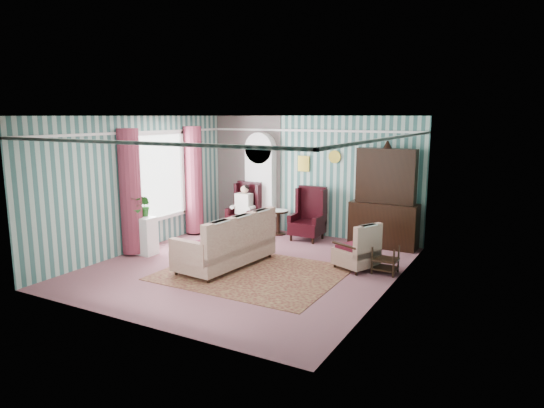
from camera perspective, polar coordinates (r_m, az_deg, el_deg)
The scene contains 17 objects.
floor at distance 9.55m, azimuth -2.94°, elevation -7.36°, with size 6.00×6.00×0.00m, color #7F4A52.
room_shell at distance 9.62m, azimuth -5.63°, elevation 4.96°, with size 5.53×6.02×2.91m.
bookcase at distance 12.35m, azimuth -1.38°, elevation 2.06°, with size 0.80×0.28×2.24m, color silver.
dresser_hutch at distance 10.97m, azimuth 13.12°, elevation 1.05°, with size 1.50×0.56×2.36m, color black.
wingback_left at distance 12.23m, azimuth -3.31°, elevation -0.39°, with size 0.76×0.80×1.25m, color black.
wingback_right at distance 11.42m, azimuth 4.16°, elevation -1.18°, with size 0.76×0.80×1.25m, color black.
seated_woman at distance 12.24m, azimuth -3.30°, elevation -0.55°, with size 0.44×0.40×1.18m, color silver, non-canonical shape.
round_side_table at distance 11.98m, azimuth 0.74°, elevation -2.19°, with size 0.50×0.50×0.60m, color black.
nest_table at distance 9.31m, azimuth 13.20°, elevation -6.35°, with size 0.45×0.38×0.54m, color black.
plant_stand at distance 10.64m, azimuth -14.91°, elevation -3.60°, with size 0.55×0.35×0.80m, color silver.
rug at distance 9.15m, azimuth -2.32°, elevation -8.11°, with size 3.20×2.60×0.01m, color #501A1C.
sofa at distance 9.49m, azimuth -5.52°, elevation -4.27°, with size 2.14×0.99×1.03m, color #B9A78F.
floral_armchair at distance 9.40m, azimuth 9.91°, elevation -4.36°, with size 0.75×0.77×1.08m, color #B8A88E.
coffee_table at distance 9.33m, azimuth -8.36°, elevation -6.63°, with size 0.87×0.45×0.39m, color black.
potted_plant_a at distance 10.43m, azimuth -15.76°, elevation -0.39°, with size 0.41×0.35×0.45m, color #20581B.
potted_plant_b at distance 10.56m, azimuth -14.69°, elevation -0.24°, with size 0.24×0.20×0.44m, color #1F581B.
potted_plant_c at distance 10.65m, azimuth -15.17°, elevation -0.44°, with size 0.20×0.20×0.35m, color #195019.
Camera 1 is at (4.80, -7.72, 2.91)m, focal length 32.00 mm.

